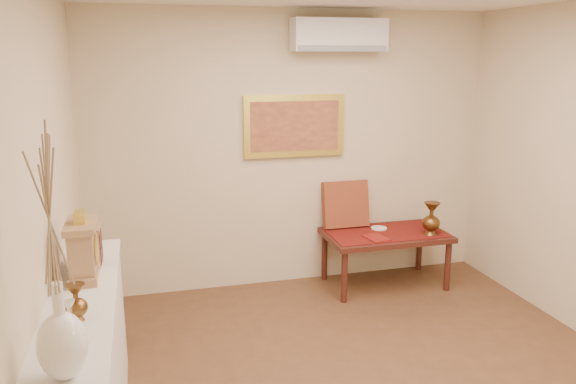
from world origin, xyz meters
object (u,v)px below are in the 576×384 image
object	(u,v)px
brass_urn_tall	(431,215)
mantel_clock	(83,249)
white_vase	(53,257)
display_ledge	(88,379)
low_table	(385,239)
wooden_chest	(88,245)

from	to	relation	value
brass_urn_tall	mantel_clock	world-z (taller)	mantel_clock
white_vase	display_ledge	distance (m)	1.29
white_vase	low_table	size ratio (longest dim) A/B	0.87
brass_urn_tall	white_vase	bearing A→B (deg)	-140.64
display_ledge	low_table	world-z (taller)	display_ledge
wooden_chest	low_table	bearing A→B (deg)	26.83
brass_urn_tall	display_ledge	size ratio (longest dim) A/B	0.20
mantel_clock	low_table	bearing A→B (deg)	30.45
white_vase	brass_urn_tall	size ratio (longest dim) A/B	2.64
white_vase	mantel_clock	distance (m)	1.17
white_vase	brass_urn_tall	xyz separation A→B (m)	(3.05, 2.50, -0.75)
brass_urn_tall	low_table	world-z (taller)	brass_urn_tall
low_table	wooden_chest	bearing A→B (deg)	-153.17
brass_urn_tall	low_table	xyz separation A→B (m)	(-0.39, 0.18, -0.27)
white_vase	brass_urn_tall	distance (m)	4.02
display_ledge	mantel_clock	xyz separation A→B (m)	(0.00, 0.31, 0.66)
brass_urn_tall	mantel_clock	xyz separation A→B (m)	(-3.06, -1.39, 0.40)
low_table	mantel_clock	bearing A→B (deg)	-149.55
mantel_clock	wooden_chest	distance (m)	0.23
white_vase	display_ledge	size ratio (longest dim) A/B	0.52
mantel_clock	brass_urn_tall	bearing A→B (deg)	24.41
brass_urn_tall	wooden_chest	xyz separation A→B (m)	(-3.05, -1.17, 0.35)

